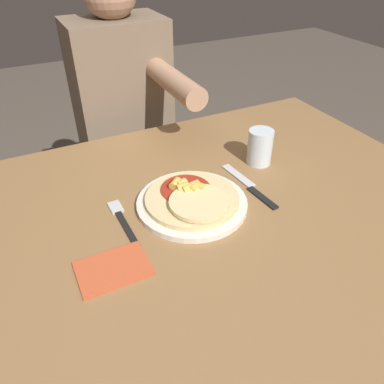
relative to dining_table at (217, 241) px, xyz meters
The scene contains 9 objects.
ground_plane 0.65m from the dining_table, ahead, with size 8.00×8.00×0.00m, color brown.
dining_table is the anchor object (origin of this frame).
plate 0.13m from the dining_table, 139.02° to the left, with size 0.26×0.26×0.01m.
pizza 0.14m from the dining_table, 141.40° to the left, with size 0.22×0.22×0.04m.
fork 0.25m from the dining_table, 163.62° to the left, with size 0.03×0.18×0.00m.
knife 0.16m from the dining_table, 21.12° to the left, with size 0.03×0.22×0.00m.
drinking_glass 0.29m from the dining_table, 33.37° to the left, with size 0.07×0.07×0.10m.
napkin 0.30m from the dining_table, 165.46° to the right, with size 0.14×0.10×0.01m.
person_diner 0.68m from the dining_table, 90.81° to the left, with size 0.32×0.52×1.22m.
Camera 1 is at (-0.36, -0.59, 1.30)m, focal length 35.00 mm.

